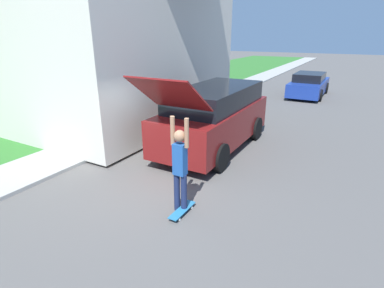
{
  "coord_description": "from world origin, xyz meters",
  "views": [
    {
      "loc": [
        3.98,
        -5.62,
        3.57
      ],
      "look_at": [
        0.43,
        0.69,
        0.9
      ],
      "focal_mm": 28.0,
      "sensor_mm": 36.0,
      "label": 1
    }
  ],
  "objects_px": {
    "car_down_street": "(309,85)",
    "skateboarder": "(180,165)",
    "skateboard": "(182,210)",
    "suv_parked": "(214,116)"
  },
  "relations": [
    {
      "from": "car_down_street",
      "to": "skateboard",
      "type": "xyz_separation_m",
      "value": [
        -0.07,
        -14.79,
        -0.58
      ]
    },
    {
      "from": "skateboarder",
      "to": "skateboard",
      "type": "distance_m",
      "value": 1.01
    },
    {
      "from": "car_down_street",
      "to": "skateboard",
      "type": "relative_size",
      "value": 5.61
    },
    {
      "from": "suv_parked",
      "to": "skateboarder",
      "type": "relative_size",
      "value": 2.73
    },
    {
      "from": "car_down_street",
      "to": "skateboarder",
      "type": "distance_m",
      "value": 14.71
    },
    {
      "from": "suv_parked",
      "to": "skateboarder",
      "type": "xyz_separation_m",
      "value": [
        1.02,
        -3.79,
        0.01
      ]
    },
    {
      "from": "skateboard",
      "to": "suv_parked",
      "type": "bearing_deg",
      "value": 106.01
    },
    {
      "from": "car_down_street",
      "to": "suv_parked",
      "type": "bearing_deg",
      "value": -96.2
    },
    {
      "from": "skateboarder",
      "to": "skateboard",
      "type": "bearing_deg",
      "value": -44.21
    },
    {
      "from": "skateboarder",
      "to": "skateboard",
      "type": "relative_size",
      "value": 2.55
    }
  ]
}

